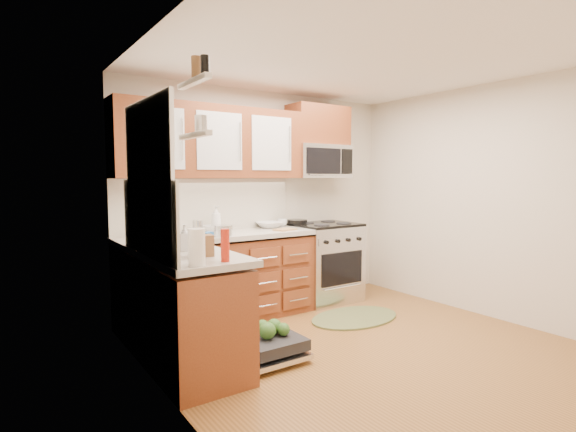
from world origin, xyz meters
TOP-DOWN VIEW (x-y plane):
  - floor at (0.00, 0.00)m, footprint 3.50×3.50m
  - ceiling at (0.00, 0.00)m, footprint 3.50×3.50m
  - wall_back at (0.00, 1.75)m, footprint 3.50×0.04m
  - wall_left at (-1.75, 0.00)m, footprint 0.04×3.50m
  - wall_right at (1.75, 0.00)m, footprint 0.04×3.50m
  - base_cabinet_back at (-0.73, 1.45)m, footprint 2.05×0.60m
  - base_cabinet_left at (-1.45, 0.52)m, footprint 0.60×1.25m
  - countertop_back at (-0.72, 1.44)m, footprint 2.07×0.64m
  - countertop_left at (-1.44, 0.53)m, footprint 0.64×1.27m
  - backsplash_back at (-0.73, 1.74)m, footprint 2.05×0.02m
  - backsplash_left at (-1.74, 0.52)m, footprint 0.02×1.25m
  - upper_cabinets at (-0.73, 1.57)m, footprint 2.05×0.35m
  - cabinet_over_mw at (0.68, 1.57)m, footprint 0.76×0.35m
  - range at (0.68, 1.43)m, footprint 0.76×0.64m
  - microwave at (0.68, 1.55)m, footprint 0.76×0.38m
  - sink at (-1.25, 1.42)m, footprint 0.62×0.50m
  - dishwasher at (-0.86, 0.30)m, footprint 0.70×0.60m
  - window at (-1.74, 0.50)m, footprint 0.03×1.05m
  - window_blind at (-1.71, 0.50)m, footprint 0.02×0.96m
  - shelf_upper at (-1.72, -0.35)m, footprint 0.04×0.40m
  - shelf_lower at (-1.72, -0.35)m, footprint 0.04×0.40m
  - rug at (0.50, 0.69)m, footprint 1.12×0.79m
  - skillet at (0.40, 1.62)m, footprint 0.32×0.32m
  - stock_pot at (-0.79, 1.22)m, footprint 0.22×0.22m
  - cutting_board at (0.00, 1.29)m, footprint 0.28×0.21m
  - canister at (-1.00, 1.34)m, footprint 0.12×0.12m
  - paper_towel_roll at (-1.58, -0.02)m, footprint 0.14×0.14m
  - mustard_bottle at (-1.54, 0.87)m, footprint 0.09×0.09m
  - red_bottle at (-1.36, 0.00)m, footprint 0.07×0.07m
  - wooden_box at (-1.41, 0.29)m, footprint 0.18×0.14m
  - blue_carton at (-1.25, 0.55)m, footprint 0.10×0.09m
  - bowl_a at (-0.02, 1.58)m, footprint 0.31×0.31m
  - bowl_b at (-0.73, 1.53)m, footprint 0.30×0.30m
  - cup at (0.20, 1.65)m, footprint 0.14×0.14m
  - soap_bottle_a at (-0.72, 1.52)m, footprint 0.14×0.14m
  - soap_bottle_b at (-1.42, 0.61)m, footprint 0.10×0.10m
  - soap_bottle_c at (-1.62, 0.90)m, footprint 0.16×0.16m

SIDE VIEW (x-z plane):
  - floor at x=0.00m, z-range 0.00..0.00m
  - rug at x=0.50m, z-range 0.00..0.02m
  - dishwasher at x=-0.86m, z-range 0.00..0.20m
  - base_cabinet_back at x=-0.73m, z-range 0.00..0.85m
  - base_cabinet_left at x=-1.45m, z-range 0.00..0.85m
  - range at x=0.68m, z-range 0.00..0.95m
  - sink at x=-1.25m, z-range 0.67..0.93m
  - countertop_back at x=-0.72m, z-range 0.88..0.93m
  - countertop_left at x=-1.44m, z-range 0.88..0.93m
  - cutting_board at x=0.00m, z-range 0.93..0.94m
  - bowl_a at x=-0.02m, z-range 0.93..1.00m
  - bowl_b at x=-0.73m, z-range 0.93..1.00m
  - cup at x=0.20m, z-range 0.93..1.02m
  - skillet at x=0.40m, z-range 0.95..1.00m
  - stock_pot at x=-0.79m, z-range 0.93..1.04m
  - blue_carton at x=-1.25m, z-range 0.93..1.07m
  - wooden_box at x=-1.41m, z-range 0.93..1.08m
  - canister at x=-1.00m, z-range 0.93..1.09m
  - soap_bottle_c at x=-1.62m, z-range 0.93..1.09m
  - soap_bottle_b at x=-1.42m, z-range 0.93..1.13m
  - mustard_bottle at x=-1.54m, z-range 0.93..1.15m
  - red_bottle at x=-1.36m, z-range 0.93..1.15m
  - paper_towel_roll at x=-1.58m, z-range 0.93..1.17m
  - soap_bottle_a at x=-0.72m, z-range 0.93..1.21m
  - backsplash_back at x=-0.73m, z-range 0.93..1.49m
  - backsplash_left at x=-1.74m, z-range 0.93..1.49m
  - wall_back at x=0.00m, z-range 0.00..2.50m
  - wall_left at x=-1.75m, z-range 0.00..2.50m
  - wall_right at x=1.75m, z-range 0.00..2.50m
  - window at x=-1.74m, z-range 1.02..2.08m
  - microwave at x=0.68m, z-range 1.50..1.90m
  - shelf_lower at x=-1.72m, z-range 1.74..1.76m
  - upper_cabinets at x=-0.73m, z-range 1.50..2.25m
  - window_blind at x=-1.71m, z-range 1.68..2.08m
  - shelf_upper at x=-1.72m, z-range 2.03..2.06m
  - cabinet_over_mw at x=0.68m, z-range 1.90..2.37m
  - ceiling at x=0.00m, z-range 2.50..2.50m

